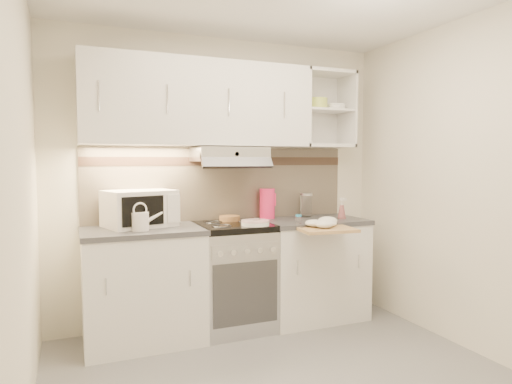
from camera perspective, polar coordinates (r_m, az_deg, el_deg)
room_shell at (r=3.13m, az=1.66°, el=7.60°), size 3.04×2.84×2.52m
base_cabinet_left at (r=3.76m, az=-13.90°, el=-11.55°), size 0.90×0.60×0.86m
worktop_left at (r=3.67m, az=-14.02°, el=-4.75°), size 0.92×0.62×0.04m
base_cabinet_right at (r=4.23m, az=6.91°, el=-9.69°), size 0.90×0.60×0.86m
worktop_right at (r=4.15m, az=6.96°, el=-3.64°), size 0.92×0.62×0.04m
electric_range at (r=3.93m, az=-2.84°, el=-10.44°), size 0.60×0.60×0.90m
microwave at (r=3.76m, az=-14.37°, el=-2.00°), size 0.60×0.51×0.29m
watering_can at (r=3.55m, az=-14.15°, el=-3.46°), size 0.25×0.13×0.21m
plate_stack at (r=3.72m, az=-0.09°, el=-3.86°), size 0.23×0.23×0.05m
bread_loaf at (r=4.00m, az=-3.32°, el=-3.30°), size 0.18×0.18×0.04m
pink_pitcher at (r=4.16m, az=1.43°, el=-1.42°), size 0.15×0.14×0.27m
glass_jar at (r=4.30m, az=6.27°, el=-1.61°), size 0.12×0.12×0.22m
spice_jar at (r=3.83m, az=5.34°, el=-3.38°), size 0.05×0.05×0.08m
spray_bottle at (r=4.20m, az=10.67°, el=-2.23°), size 0.08×0.08×0.20m
cutting_board at (r=3.76m, az=8.58°, el=-4.58°), size 0.48×0.44×0.02m
dish_towel at (r=3.79m, az=8.44°, el=-3.74°), size 0.30×0.26×0.08m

